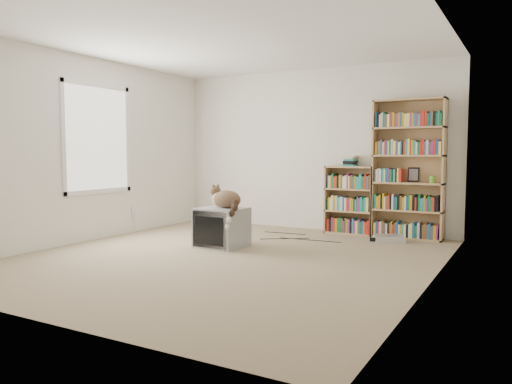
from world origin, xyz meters
The scene contains 17 objects.
floor centered at (0.00, 0.00, 0.00)m, with size 4.50×5.00×0.01m, color tan.
wall_back centered at (0.00, 2.50, 1.25)m, with size 4.50×0.02×2.50m, color white.
wall_front centered at (0.00, -2.50, 1.25)m, with size 4.50×0.02×2.50m, color white.
wall_left centered at (-2.25, 0.00, 1.25)m, with size 0.02×5.00×2.50m, color white.
wall_right centered at (2.25, 0.00, 1.25)m, with size 0.02×5.00×2.50m, color white.
ceiling centered at (0.00, 0.00, 2.50)m, with size 4.50×5.00×0.02m, color white.
window centered at (-2.24, 0.20, 1.40)m, with size 0.02×1.22×1.52m, color white.
crt_tv centered at (-0.42, 0.54, 0.25)m, with size 0.60×0.56×0.50m.
cat centered at (-0.34, 0.53, 0.58)m, with size 0.59×0.54×0.50m.
bookcase_tall centered at (1.51, 2.36, 0.92)m, with size 0.97×0.30×1.94m.
bookcase_short centered at (0.68, 2.36, 0.47)m, with size 0.73×0.30×1.01m.
book_stack centered at (0.66, 2.37, 1.09)m, with size 0.19×0.24×0.16m, color red.
green_mug centered at (1.85, 2.34, 0.84)m, with size 0.09×0.09×0.09m, color #69B333.
framed_print centered at (1.57, 2.44, 0.90)m, with size 0.15×0.01×0.21m, color black.
dvd_player centered at (1.37, 1.92, 0.04)m, with size 0.39×0.28×0.09m, color silver.
wall_outlet centered at (-2.24, 0.88, 0.32)m, with size 0.01×0.08×0.13m, color silver.
floor_cables centered at (-0.16, 1.73, 0.00)m, with size 1.20×0.70×0.01m, color black, non-canonical shape.
Camera 1 is at (3.04, -4.78, 1.20)m, focal length 35.00 mm.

